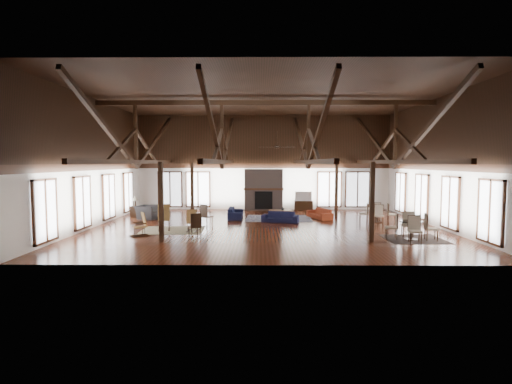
{
  "coord_description": "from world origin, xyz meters",
  "views": [
    {
      "loc": [
        -0.26,
        -18.55,
        3.02
      ],
      "look_at": [
        -0.43,
        1.0,
        1.57
      ],
      "focal_mm": 28.0,
      "sensor_mm": 36.0,
      "label": 1
    }
  ],
  "objects_px": {
    "sofa_orange": "(320,213)",
    "coffee_table": "(280,211)",
    "tv_console": "(303,205)",
    "sofa_navy_front": "(280,217)",
    "cafe_table_far": "(378,213)",
    "sofa_navy_left": "(236,213)",
    "cafe_table_near": "(411,227)",
    "armchair": "(147,212)"
  },
  "relations": [
    {
      "from": "coffee_table",
      "to": "cafe_table_near",
      "type": "relative_size",
      "value": 0.61
    },
    {
      "from": "armchair",
      "to": "cafe_table_near",
      "type": "relative_size",
      "value": 0.56
    },
    {
      "from": "cafe_table_near",
      "to": "sofa_navy_front",
      "type": "bearing_deg",
      "value": 137.11
    },
    {
      "from": "sofa_navy_front",
      "to": "cafe_table_near",
      "type": "relative_size",
      "value": 0.9
    },
    {
      "from": "sofa_navy_front",
      "to": "tv_console",
      "type": "xyz_separation_m",
      "value": [
        1.75,
        5.31,
        0.02
      ]
    },
    {
      "from": "sofa_navy_front",
      "to": "sofa_navy_left",
      "type": "height_order",
      "value": "sofa_navy_left"
    },
    {
      "from": "armchair",
      "to": "sofa_navy_front",
      "type": "bearing_deg",
      "value": -87.87
    },
    {
      "from": "sofa_navy_left",
      "to": "cafe_table_near",
      "type": "xyz_separation_m",
      "value": [
        7.22,
        -6.03,
        0.23
      ]
    },
    {
      "from": "sofa_orange",
      "to": "cafe_table_near",
      "type": "bearing_deg",
      "value": 4.15
    },
    {
      "from": "armchair",
      "to": "sofa_orange",
      "type": "bearing_deg",
      "value": -76.84
    },
    {
      "from": "sofa_orange",
      "to": "coffee_table",
      "type": "height_order",
      "value": "sofa_orange"
    },
    {
      "from": "tv_console",
      "to": "sofa_orange",
      "type": "bearing_deg",
      "value": -83.3
    },
    {
      "from": "coffee_table",
      "to": "cafe_table_near",
      "type": "xyz_separation_m",
      "value": [
        4.8,
        -5.88,
        0.11
      ]
    },
    {
      "from": "sofa_navy_left",
      "to": "sofa_orange",
      "type": "relative_size",
      "value": 1.07
    },
    {
      "from": "cafe_table_near",
      "to": "tv_console",
      "type": "xyz_separation_m",
      "value": [
        -3.12,
        9.84,
        -0.23
      ]
    },
    {
      "from": "cafe_table_far",
      "to": "tv_console",
      "type": "distance_m",
      "value": 6.2
    },
    {
      "from": "coffee_table",
      "to": "armchair",
      "type": "relative_size",
      "value": 1.1
    },
    {
      "from": "armchair",
      "to": "tv_console",
      "type": "height_order",
      "value": "armchair"
    },
    {
      "from": "armchair",
      "to": "cafe_table_far",
      "type": "height_order",
      "value": "cafe_table_far"
    },
    {
      "from": "cafe_table_far",
      "to": "coffee_table",
      "type": "bearing_deg",
      "value": 164.12
    },
    {
      "from": "sofa_navy_front",
      "to": "tv_console",
      "type": "relative_size",
      "value": 1.59
    },
    {
      "from": "sofa_orange",
      "to": "cafe_table_far",
      "type": "bearing_deg",
      "value": 41.48
    },
    {
      "from": "sofa_navy_front",
      "to": "cafe_table_far",
      "type": "height_order",
      "value": "cafe_table_far"
    },
    {
      "from": "sofa_orange",
      "to": "armchair",
      "type": "relative_size",
      "value": 1.61
    },
    {
      "from": "sofa_navy_left",
      "to": "sofa_navy_front",
      "type": "bearing_deg",
      "value": -122.32
    },
    {
      "from": "cafe_table_far",
      "to": "sofa_navy_left",
      "type": "bearing_deg",
      "value": 168.12
    },
    {
      "from": "sofa_navy_front",
      "to": "sofa_orange",
      "type": "height_order",
      "value": "sofa_navy_front"
    },
    {
      "from": "armchair",
      "to": "cafe_table_near",
      "type": "distance_m",
      "value": 13.17
    },
    {
      "from": "sofa_navy_left",
      "to": "cafe_table_near",
      "type": "distance_m",
      "value": 9.41
    },
    {
      "from": "sofa_orange",
      "to": "armchair",
      "type": "bearing_deg",
      "value": -107.78
    },
    {
      "from": "tv_console",
      "to": "sofa_navy_front",
      "type": "bearing_deg",
      "value": -108.26
    },
    {
      "from": "sofa_orange",
      "to": "cafe_table_far",
      "type": "distance_m",
      "value": 3.07
    },
    {
      "from": "coffee_table",
      "to": "sofa_navy_front",
      "type": "bearing_deg",
      "value": -96.68
    },
    {
      "from": "tv_console",
      "to": "cafe_table_near",
      "type": "bearing_deg",
      "value": -72.41
    },
    {
      "from": "armchair",
      "to": "cafe_table_far",
      "type": "relative_size",
      "value": 0.61
    },
    {
      "from": "sofa_navy_front",
      "to": "sofa_orange",
      "type": "xyz_separation_m",
      "value": [
        2.21,
        1.45,
        -0.0
      ]
    },
    {
      "from": "sofa_orange",
      "to": "tv_console",
      "type": "distance_m",
      "value": 3.89
    },
    {
      "from": "sofa_orange",
      "to": "cafe_table_near",
      "type": "xyz_separation_m",
      "value": [
        2.66,
        -5.97,
        0.25
      ]
    },
    {
      "from": "sofa_navy_left",
      "to": "armchair",
      "type": "xyz_separation_m",
      "value": [
        -4.69,
        -0.4,
        0.08
      ]
    },
    {
      "from": "sofa_navy_left",
      "to": "cafe_table_far",
      "type": "height_order",
      "value": "cafe_table_far"
    },
    {
      "from": "sofa_navy_front",
      "to": "cafe_table_far",
      "type": "bearing_deg",
      "value": 15.44
    },
    {
      "from": "sofa_navy_left",
      "to": "cafe_table_near",
      "type": "relative_size",
      "value": 0.96
    }
  ]
}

